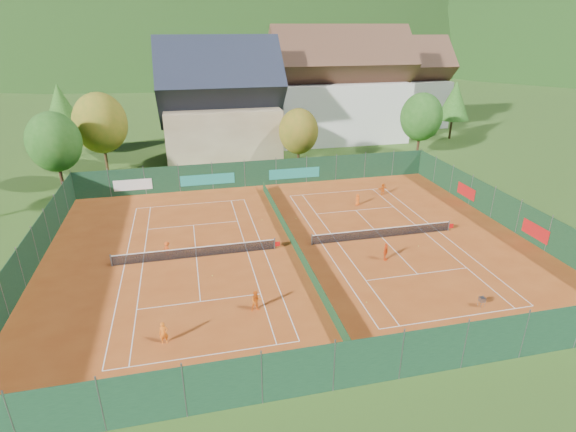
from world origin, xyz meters
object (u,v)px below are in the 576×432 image
(ball_hopper, at_px, (482,299))
(player_right_far_b, at_px, (383,189))
(hotel_block_a, at_px, (339,92))
(hotel_block_b, at_px, (398,88))
(player_left_near, at_px, (164,333))
(player_left_far, at_px, (167,249))
(player_left_mid, at_px, (256,301))
(player_right_far_a, at_px, (358,200))
(player_right_near, at_px, (386,252))
(chalet, at_px, (220,108))

(ball_hopper, height_order, player_right_far_b, player_right_far_b)
(hotel_block_a, distance_m, hotel_block_b, 16.14)
(player_left_near, bearing_deg, hotel_block_a, 59.69)
(player_left_near, relative_size, player_left_far, 1.15)
(hotel_block_a, height_order, player_right_far_b, hotel_block_a)
(player_left_far, bearing_deg, player_left_mid, 157.03)
(player_left_near, bearing_deg, player_right_far_a, 42.81)
(player_left_mid, bearing_deg, ball_hopper, -15.46)
(player_left_mid, bearing_deg, player_right_near, 17.77)
(player_right_far_b, bearing_deg, player_right_near, 51.95)
(hotel_block_a, bearing_deg, hotel_block_b, 29.74)
(player_left_far, relative_size, player_right_far_b, 0.97)
(player_left_mid, xyz_separation_m, player_right_far_a, (13.15, 15.97, -0.13))
(hotel_block_b, xyz_separation_m, player_left_mid, (-34.49, -52.25, -5.88))
(ball_hopper, xyz_separation_m, player_right_near, (-3.53, 7.34, 0.19))
(player_left_mid, distance_m, player_right_near, 11.87)
(player_right_near, xyz_separation_m, player_right_far_a, (2.14, 11.54, -0.14))
(hotel_block_a, distance_m, player_left_mid, 49.22)
(chalet, height_order, ball_hopper, chalet)
(player_left_far, xyz_separation_m, player_right_near, (16.74, -4.63, 0.13))
(hotel_block_b, relative_size, player_right_near, 11.56)
(chalet, xyz_separation_m, player_right_near, (9.52, -33.82, -5.88))
(player_right_far_a, bearing_deg, player_left_near, 19.91)
(player_right_near, relative_size, player_right_far_b, 1.17)
(hotel_block_b, height_order, player_left_near, hotel_block_b)
(chalet, xyz_separation_m, hotel_block_a, (19.00, 6.00, 0.76))
(player_left_mid, height_order, player_left_far, player_left_mid)
(chalet, distance_m, player_left_mid, 38.73)
(ball_hopper, distance_m, player_left_far, 23.54)
(player_left_far, bearing_deg, hotel_block_b, -98.22)
(player_right_far_b, bearing_deg, hotel_block_a, -112.52)
(chalet, distance_m, player_left_near, 41.32)
(chalet, distance_m, player_left_far, 30.66)
(hotel_block_b, bearing_deg, player_left_mid, -123.42)
(chalet, relative_size, player_left_near, 11.38)
(hotel_block_a, height_order, player_left_far, hotel_block_a)
(chalet, xyz_separation_m, hotel_block_b, (33.00, 14.00, -0.01))
(chalet, relative_size, hotel_block_b, 0.94)
(hotel_block_b, relative_size, ball_hopper, 21.60)
(hotel_block_a, xyz_separation_m, player_left_mid, (-20.49, -44.25, -6.65))
(ball_hopper, bearing_deg, hotel_block_a, 82.81)
(player_right_far_a, bearing_deg, player_left_far, -3.54)
(hotel_block_a, height_order, ball_hopper, hotel_block_a)
(chalet, distance_m, player_right_far_a, 25.86)
(player_right_far_b, bearing_deg, player_left_near, 26.99)
(player_left_mid, distance_m, player_left_far, 10.72)
(hotel_block_a, xyz_separation_m, player_right_far_b, (-3.51, -25.94, -6.74))
(hotel_block_b, distance_m, player_right_far_b, 38.65)
(player_right_near, height_order, player_right_far_b, player_right_near)
(hotel_block_b, bearing_deg, player_right_far_a, -120.46)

